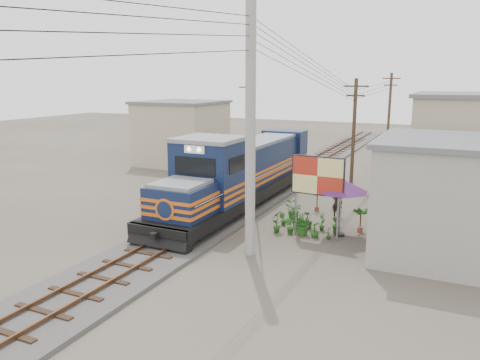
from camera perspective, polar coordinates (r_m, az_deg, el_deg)
The scene contains 16 objects.
ground at distance 21.18m, azimuth -6.99°, elevation -7.05°, with size 120.00×120.00×0.00m, color #473F35.
ballast at distance 29.75m, azimuth 3.26°, elevation -1.16°, with size 3.60×70.00×0.16m, color #595651.
track at distance 29.71m, azimuth 3.26°, elevation -0.82°, with size 1.15×70.00×0.12m.
locomotive at distance 26.08m, azimuth 0.27°, elevation 0.78°, with size 3.05×16.59×4.11m.
utility_pole_main at distance 18.01m, azimuth 1.28°, elevation 5.98°, with size 0.40×0.40×10.00m.
wooden_pole_mid at distance 31.67m, azimuth 13.70°, elevation 5.94°, with size 1.60×0.24×7.00m.
wooden_pole_far at distance 45.37m, azimuth 17.72°, elevation 7.84°, with size 1.60×0.24×7.50m.
wooden_pole_left at distance 38.40m, azimuth 0.84°, elevation 7.33°, with size 1.60×0.24×7.00m.
power_lines at distance 27.61m, azimuth 1.97°, elevation 13.48°, with size 9.65×19.00×3.30m.
shophouse_front at distance 20.42m, azimuth 26.57°, elevation -2.11°, with size 7.35×6.30×4.70m.
shophouse_back at distance 39.18m, azimuth 25.36°, elevation 3.94°, with size 6.30×6.30×4.20m.
shophouse_left at distance 39.12m, azimuth -7.11°, elevation 5.75°, with size 6.30×6.30×5.20m.
billboard at distance 20.71m, azimuth 9.44°, elevation 0.25°, with size 2.39×0.26×3.68m.
market_umbrella at distance 21.24m, azimuth 12.27°, elevation -0.65°, with size 3.03×3.03×2.65m.
vendor at distance 24.55m, azimuth 11.77°, elevation -2.71°, with size 0.54×0.35×1.48m, color black.
plant_nursery at distance 22.30m, azimuth 7.26°, elevation -4.83°, with size 3.25×3.05×1.08m.
Camera 1 is at (10.74, -16.88, 6.96)m, focal length 35.00 mm.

